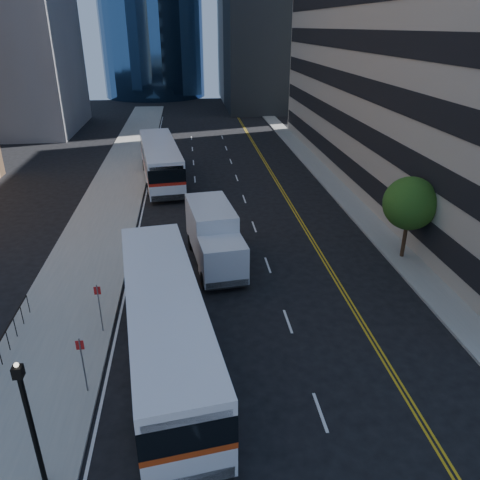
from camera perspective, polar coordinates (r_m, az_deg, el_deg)
The scene contains 8 objects.
ground at distance 21.87m, azimuth 5.63°, elevation -12.87°, with size 160.00×160.00×0.00m, color black.
sidewalk_west at distance 44.41m, azimuth -14.62°, elevation 6.58°, with size 5.00×90.00×0.15m, color gray.
sidewalk_east at distance 45.82m, azimuth 10.46°, elevation 7.52°, with size 2.00×90.00×0.15m, color gray.
street_tree at distance 29.70m, azimuth 20.02°, elevation 4.20°, with size 3.20×3.20×5.10m.
lamp_post at distance 15.98m, azimuth -24.22°, elevation -19.40°, with size 0.28×0.28×4.56m.
bus_front at distance 20.25m, azimuth -9.13°, elevation -9.84°, with size 4.82×13.88×3.51m.
bus_rear at distance 44.40m, azimuth -9.68°, elevation 9.52°, with size 4.65×13.94×3.53m.
box_truck at distance 28.00m, azimuth -3.19°, elevation 0.46°, with size 3.35×7.45×3.44m.
Camera 1 is at (-4.00, -16.90, 13.29)m, focal length 35.00 mm.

